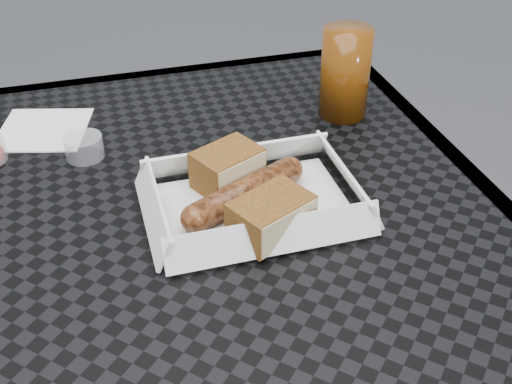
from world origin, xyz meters
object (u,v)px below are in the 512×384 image
patio_table (174,262)px  food_tray (254,207)px  drink_glass (345,73)px  bratwurst (245,193)px

patio_table → food_tray: bearing=-9.5°
patio_table → drink_glass: bearing=30.8°
bratwurst → drink_glass: 0.27m
food_tray → drink_glass: drink_glass is taller
patio_table → drink_glass: drink_glass is taller
patio_table → bratwurst: bratwurst is taller
patio_table → drink_glass: size_ratio=6.16×
patio_table → bratwurst: (0.09, -0.01, 0.10)m
bratwurst → drink_glass: size_ratio=1.27×
food_tray → drink_glass: 0.27m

